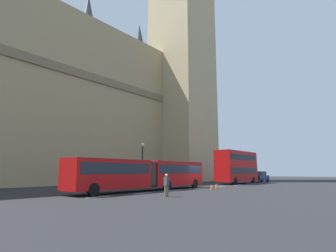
{
  "coord_description": "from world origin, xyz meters",
  "views": [
    {
      "loc": [
        -26.83,
        -17.23,
        1.87
      ],
      "look_at": [
        -1.55,
        3.56,
        7.22
      ],
      "focal_mm": 29.7,
      "sensor_mm": 36.0,
      "label": 1
    }
  ],
  "objects_px": {
    "double_decker_bus": "(237,166)",
    "traffic_cone_middle": "(216,186)",
    "pedestrian_near_cones": "(166,184)",
    "street_lamp": "(142,161)",
    "articulated_bus": "(145,173)",
    "clock_tower": "(182,5)",
    "traffic_cone_west": "(212,187)",
    "sedan_lead": "(260,177)"
  },
  "relations": [
    {
      "from": "traffic_cone_middle",
      "to": "street_lamp",
      "type": "relative_size",
      "value": 0.11
    },
    {
      "from": "articulated_bus",
      "to": "street_lamp",
      "type": "bearing_deg",
      "value": 47.36
    },
    {
      "from": "clock_tower",
      "to": "sedan_lead",
      "type": "height_order",
      "value": "clock_tower"
    },
    {
      "from": "articulated_bus",
      "to": "traffic_cone_west",
      "type": "bearing_deg",
      "value": -40.77
    },
    {
      "from": "pedestrian_near_cones",
      "to": "traffic_cone_west",
      "type": "bearing_deg",
      "value": 8.53
    },
    {
      "from": "clock_tower",
      "to": "traffic_cone_west",
      "type": "xyz_separation_m",
      "value": [
        -20.18,
        -18.41,
        -37.75
      ]
    },
    {
      "from": "clock_tower",
      "to": "sedan_lead",
      "type": "relative_size",
      "value": 16.4
    },
    {
      "from": "clock_tower",
      "to": "traffic_cone_west",
      "type": "relative_size",
      "value": 124.39
    },
    {
      "from": "traffic_cone_west",
      "to": "pedestrian_near_cones",
      "type": "relative_size",
      "value": 0.34
    },
    {
      "from": "double_decker_bus",
      "to": "street_lamp",
      "type": "height_order",
      "value": "street_lamp"
    },
    {
      "from": "street_lamp",
      "to": "pedestrian_near_cones",
      "type": "bearing_deg",
      "value": -127.18
    },
    {
      "from": "pedestrian_near_cones",
      "to": "clock_tower",
      "type": "bearing_deg",
      "value": 34.29
    },
    {
      "from": "clock_tower",
      "to": "double_decker_bus",
      "type": "height_order",
      "value": "clock_tower"
    },
    {
      "from": "clock_tower",
      "to": "street_lamp",
      "type": "relative_size",
      "value": 13.69
    },
    {
      "from": "sedan_lead",
      "to": "traffic_cone_middle",
      "type": "height_order",
      "value": "sedan_lead"
    },
    {
      "from": "traffic_cone_middle",
      "to": "traffic_cone_west",
      "type": "bearing_deg",
      "value": -163.33
    },
    {
      "from": "sedan_lead",
      "to": "street_lamp",
      "type": "xyz_separation_m",
      "value": [
        -24.54,
        4.7,
        2.14
      ]
    },
    {
      "from": "sedan_lead",
      "to": "traffic_cone_middle",
      "type": "distance_m",
      "value": 21.93
    },
    {
      "from": "double_decker_bus",
      "to": "traffic_cone_middle",
      "type": "relative_size",
      "value": 17.11
    },
    {
      "from": "double_decker_bus",
      "to": "articulated_bus",
      "type": "bearing_deg",
      "value": -179.99
    },
    {
      "from": "articulated_bus",
      "to": "double_decker_bus",
      "type": "distance_m",
      "value": 20.29
    },
    {
      "from": "double_decker_bus",
      "to": "traffic_cone_west",
      "type": "distance_m",
      "value": 15.96
    },
    {
      "from": "articulated_bus",
      "to": "pedestrian_near_cones",
      "type": "xyz_separation_m",
      "value": [
        -3.61,
        -5.72,
        -0.83
      ]
    },
    {
      "from": "articulated_bus",
      "to": "sedan_lead",
      "type": "relative_size",
      "value": 3.8
    },
    {
      "from": "double_decker_bus",
      "to": "pedestrian_near_cones",
      "type": "xyz_separation_m",
      "value": [
        -23.87,
        -5.73,
        -1.8
      ]
    },
    {
      "from": "pedestrian_near_cones",
      "to": "traffic_cone_middle",
      "type": "bearing_deg",
      "value": 10.05
    },
    {
      "from": "street_lamp",
      "to": "pedestrian_near_cones",
      "type": "height_order",
      "value": "street_lamp"
    },
    {
      "from": "articulated_bus",
      "to": "clock_tower",
      "type": "bearing_deg",
      "value": 28.94
    },
    {
      "from": "traffic_cone_west",
      "to": "pedestrian_near_cones",
      "type": "distance_m",
      "value": 8.85
    },
    {
      "from": "traffic_cone_middle",
      "to": "pedestrian_near_cones",
      "type": "height_order",
      "value": "pedestrian_near_cones"
    },
    {
      "from": "traffic_cone_middle",
      "to": "clock_tower",
      "type": "bearing_deg",
      "value": 44.35
    },
    {
      "from": "double_decker_bus",
      "to": "traffic_cone_west",
      "type": "bearing_deg",
      "value": -163.74
    },
    {
      "from": "clock_tower",
      "to": "articulated_bus",
      "type": "xyz_separation_m",
      "value": [
        -25.3,
        -13.99,
        -36.28
      ]
    },
    {
      "from": "traffic_cone_middle",
      "to": "street_lamp",
      "type": "xyz_separation_m",
      "value": [
        -2.92,
        8.34,
        2.77
      ]
    },
    {
      "from": "articulated_bus",
      "to": "traffic_cone_middle",
      "type": "height_order",
      "value": "articulated_bus"
    },
    {
      "from": "street_lamp",
      "to": "pedestrian_near_cones",
      "type": "relative_size",
      "value": 3.12
    },
    {
      "from": "street_lamp",
      "to": "pedestrian_near_cones",
      "type": "xyz_separation_m",
      "value": [
        -7.76,
        -10.23,
        -2.14
      ]
    },
    {
      "from": "articulated_bus",
      "to": "traffic_cone_west",
      "type": "distance_m",
      "value": 6.92
    },
    {
      "from": "clock_tower",
      "to": "street_lamp",
      "type": "height_order",
      "value": "clock_tower"
    },
    {
      "from": "traffic_cone_west",
      "to": "sedan_lead",
      "type": "bearing_deg",
      "value": 10.15
    },
    {
      "from": "traffic_cone_middle",
      "to": "street_lamp",
      "type": "height_order",
      "value": "street_lamp"
    },
    {
      "from": "double_decker_bus",
      "to": "traffic_cone_middle",
      "type": "xyz_separation_m",
      "value": [
        -13.19,
        -3.83,
        -2.43
      ]
    }
  ]
}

